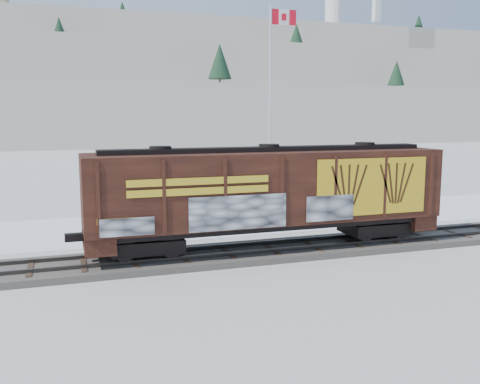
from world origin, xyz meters
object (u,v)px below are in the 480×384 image
object	(u,v)px
flagpole	(271,131)
car_dark	(324,200)
hopper_railcar	(269,191)
car_white	(223,207)
car_silver	(175,216)

from	to	relation	value
flagpole	car_dark	distance (m)	6.19
flagpole	car_dark	xyz separation A→B (m)	(2.09, -3.97, -4.26)
hopper_railcar	flagpole	world-z (taller)	flagpole
car_white	car_dark	distance (m)	7.06
flagpole	car_white	bearing A→B (deg)	-134.84
hopper_railcar	car_silver	xyz separation A→B (m)	(-2.94, 6.31, -2.10)
hopper_railcar	car_white	size ratio (longest dim) A/B	3.06
flagpole	car_silver	xyz separation A→B (m)	(-7.93, -6.02, -4.29)
car_silver	car_dark	bearing A→B (deg)	-88.75
flagpole	car_dark	world-z (taller)	flagpole
hopper_railcar	car_silver	world-z (taller)	hopper_railcar
flagpole	hopper_railcar	bearing A→B (deg)	-112.00
car_silver	flagpole	bearing A→B (deg)	-63.11
car_dark	flagpole	bearing A→B (deg)	4.38
hopper_railcar	flagpole	distance (m)	13.48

